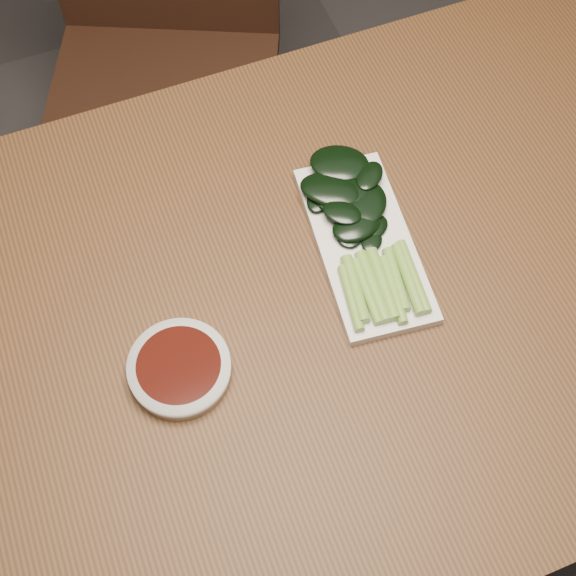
{
  "coord_description": "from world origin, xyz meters",
  "views": [
    {
      "loc": [
        -0.2,
        -0.42,
        1.65
      ],
      "look_at": [
        -0.02,
        0.02,
        0.76
      ],
      "focal_mm": 50.0,
      "sensor_mm": 36.0,
      "label": 1
    }
  ],
  "objects": [
    {
      "name": "chair_far",
      "position": [
        -0.01,
        0.72,
        0.49
      ],
      "size": [
        0.58,
        0.58,
        0.89
      ],
      "rotation": [
        0.0,
        0.0,
        -0.43
      ],
      "color": "black",
      "rests_on": "ground"
    },
    {
      "name": "gai_lan",
      "position": [
        0.09,
        0.07,
        0.78
      ],
      "size": [
        0.14,
        0.29,
        0.02
      ],
      "color": "olive",
      "rests_on": "serving_plate"
    },
    {
      "name": "sauce_bowl",
      "position": [
        -0.18,
        -0.04,
        0.76
      ],
      "size": [
        0.12,
        0.12,
        0.03
      ],
      "color": "beige",
      "rests_on": "table"
    },
    {
      "name": "serving_plate",
      "position": [
        0.09,
        0.05,
        0.76
      ],
      "size": [
        0.15,
        0.28,
        0.01
      ],
      "rotation": [
        0.0,
        0.0,
        -0.11
      ],
      "color": "beige",
      "rests_on": "table"
    },
    {
      "name": "table",
      "position": [
        0.0,
        0.0,
        0.68
      ],
      "size": [
        1.4,
        0.8,
        0.75
      ],
      "color": "#432813",
      "rests_on": "ground"
    },
    {
      "name": "ground",
      "position": [
        0.0,
        0.0,
        0.0
      ],
      "size": [
        6.0,
        6.0,
        0.0
      ],
      "primitive_type": "plane",
      "color": "#2F2D2D",
      "rests_on": "ground"
    }
  ]
}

